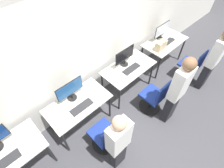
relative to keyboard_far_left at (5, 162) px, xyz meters
The scene contains 24 objects.
ground_plane 2.20m from the keyboard_far_left, ahead, with size 20.00×20.00×0.00m, color #3D3D42.
wall_back 2.22m from the keyboard_far_left, 15.44° to the left, with size 12.00×0.05×2.80m.
desk_far_left 0.15m from the keyboard_far_left, 90.00° to the left, with size 1.19×0.65×0.75m.
keyboard_far_left is the anchor object (origin of this frame).
mouse_far_left 0.30m from the keyboard_far_left, ahead, with size 0.06×0.09×0.03m.
desk_left 1.38m from the keyboard_far_left, ahead, with size 1.19×0.65×0.75m.
monitor_left 1.42m from the keyboard_far_left, 11.75° to the left, with size 0.53×0.18×0.41m.
keyboard_left 1.37m from the keyboard_far_left, ahead, with size 0.43×0.15×0.02m.
mouse_left 1.67m from the keyboard_far_left, ahead, with size 0.06×0.09×0.03m.
office_chair_left 1.57m from the keyboard_far_left, 22.09° to the right, with size 0.48×0.48×0.92m.
person_left 1.66m from the keyboard_far_left, 34.63° to the right, with size 0.36×0.20×1.54m.
desk_right 2.74m from the keyboard_far_left, ahead, with size 1.19×0.65×0.75m.
monitor_right 2.76m from the keyboard_far_left, ahead, with size 0.53×0.18×0.41m.
keyboard_right 2.74m from the keyboard_far_left, ahead, with size 0.43×0.15×0.02m.
mouse_right 3.03m from the keyboard_far_left, ahead, with size 0.06×0.09×0.03m.
office_chair_right 2.84m from the keyboard_far_left, 13.55° to the right, with size 0.48×0.48×0.92m.
person_right 2.97m from the keyboard_far_left, 20.28° to the right, with size 0.36×0.22×1.70m.
desk_far_right 4.11m from the keyboard_far_left, ahead, with size 1.19×0.65×0.75m.
monitor_far_right 4.12m from the keyboard_far_left, ahead, with size 0.53×0.18×0.41m.
keyboard_far_right 4.11m from the keyboard_far_left, ahead, with size 0.43×0.15×0.02m.
mouse_far_right 4.38m from the keyboard_far_left, ahead, with size 0.06×0.09×0.03m.
office_chair_far_right 4.23m from the keyboard_far_left, ahead, with size 0.48×0.48×0.92m.
person_far_right 4.30m from the keyboard_far_left, 14.49° to the right, with size 0.36×0.21×1.60m.
handbag 3.75m from the keyboard_far_left, ahead, with size 0.30×0.18×0.25m.
Camera 1 is at (-1.48, -1.42, 3.40)m, focal length 28.00 mm.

